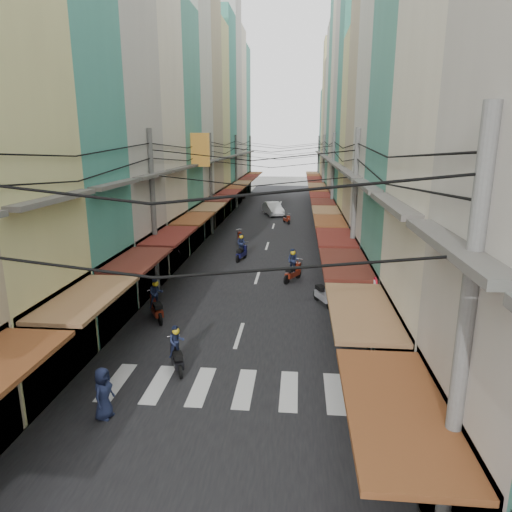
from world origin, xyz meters
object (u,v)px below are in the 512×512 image
Objects in this scene: white_car at (273,215)px; market_umbrella at (472,345)px; bicycle at (387,335)px; traffic_sign at (374,301)px.

white_car is 35.88m from market_umbrella.
bicycle is 5.82m from market_umbrella.
bicycle is 3.70m from traffic_sign.
white_car is 32.89m from traffic_sign.
bicycle is at bearing -95.77° from white_car.
market_umbrella is 0.74× the size of traffic_sign.
bicycle is at bearing 103.40° from market_umbrella.
white_car is 2.79× the size of bicycle.
traffic_sign is (-1.05, -2.65, 2.37)m from bicycle.
market_umbrella is at bearing -48.78° from traffic_sign.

